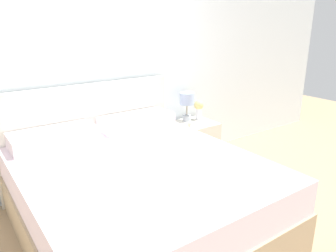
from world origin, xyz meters
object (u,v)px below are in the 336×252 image
Objects in this scene: bed at (136,191)px; table_lamp at (187,102)px; alarm_clock at (191,125)px; nightstand at (193,143)px; flower_vase at (199,108)px.

bed reaches higher than table_lamp.
alarm_clock is at bearing 29.50° from bed.
alarm_clock is at bearing -118.04° from table_lamp.
bed is at bearing -150.50° from alarm_clock.
table_lamp reaches higher than nightstand.
table_lamp reaches higher than alarm_clock.
bed is at bearing -149.26° from nightstand.
nightstand is (1.26, 0.75, -0.07)m from bed.
nightstand is 1.47× the size of table_lamp.
table_lamp is (1.23, 0.86, 0.45)m from bed.
alarm_clock is (-0.29, -0.20, -0.12)m from flower_vase.
bed reaches higher than nightstand.
alarm_clock is at bearing -145.53° from flower_vase.
flower_vase reaches higher than nightstand.
flower_vase is at bearing -10.14° from table_lamp.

